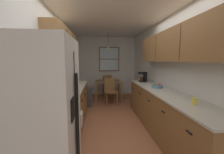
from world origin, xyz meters
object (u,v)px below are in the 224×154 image
at_px(microwave_over_range, 47,53).
at_px(fruit_bowl, 157,86).
at_px(mug_by_coffeemaker, 194,101).
at_px(refrigerator, 42,121).
at_px(dining_table, 108,84).
at_px(dining_chair_near, 110,90).
at_px(trash_bin, 88,97).
at_px(storage_canister, 64,89).
at_px(table_serving_bowl, 108,80).
at_px(coffee_maker, 143,77).
at_px(dining_chair_far, 107,84).
at_px(stove_range, 58,126).

relative_size(microwave_over_range, fruit_bowl, 2.48).
bearing_deg(mug_by_coffeemaker, refrigerator, -171.17).
distance_m(dining_table, mug_by_coffeemaker, 3.74).
bearing_deg(fruit_bowl, dining_chair_near, 118.12).
distance_m(trash_bin, fruit_bowl, 2.40).
xyz_separation_m(refrigerator, storage_canister, (-0.05, 1.19, 0.11)).
relative_size(fruit_bowl, table_serving_bowl, 1.34).
bearing_deg(dining_table, trash_bin, -133.33).
relative_size(storage_canister, table_serving_bowl, 0.89).
bearing_deg(table_serving_bowl, storage_canister, -110.00).
height_order(microwave_over_range, storage_canister, microwave_over_range).
distance_m(coffee_maker, table_serving_bowl, 1.80).
distance_m(dining_chair_far, fruit_bowl, 3.15).
height_order(trash_bin, table_serving_bowl, table_serving_bowl).
relative_size(dining_chair_far, fruit_bowl, 3.53).
distance_m(microwave_over_range, table_serving_bowl, 3.58).
height_order(dining_chair_far, fruit_bowl, fruit_bowl).
xyz_separation_m(stove_range, dining_chair_far, (1.03, 3.80, 0.03)).
distance_m(dining_chair_near, fruit_bowl, 2.03).
bearing_deg(microwave_over_range, fruit_bowl, 21.53).
xyz_separation_m(dining_table, dining_chair_near, (0.03, -0.61, -0.13)).
bearing_deg(dining_chair_near, coffee_maker, -41.04).
distance_m(dining_table, dining_chair_near, 0.63).
relative_size(microwave_over_range, storage_canister, 3.72).
bearing_deg(mug_by_coffeemaker, trash_bin, 121.21).
distance_m(refrigerator, microwave_over_range, 1.06).
bearing_deg(coffee_maker, refrigerator, -127.66).
distance_m(dining_table, storage_canister, 2.93).
height_order(dining_chair_near, coffee_maker, coffee_maker).
xyz_separation_m(refrigerator, microwave_over_range, (-0.16, 0.72, 0.76)).
distance_m(stove_range, trash_bin, 2.43).
relative_size(mug_by_coffeemaker, table_serving_bowl, 0.56).
bearing_deg(table_serving_bowl, stove_range, -107.21).
height_order(stove_range, dining_chair_near, stove_range).
relative_size(refrigerator, table_serving_bowl, 9.23).
xyz_separation_m(microwave_over_range, mug_by_coffeemaker, (2.12, -0.41, -0.68)).
distance_m(dining_chair_far, mug_by_coffeemaker, 4.35).
relative_size(stove_range, fruit_bowl, 4.31).
bearing_deg(microwave_over_range, dining_chair_near, 65.56).
distance_m(dining_chair_near, dining_chair_far, 1.22).
bearing_deg(trash_bin, stove_range, -96.97).
xyz_separation_m(dining_chair_far, coffee_maker, (0.94, -2.02, 0.55)).
relative_size(coffee_maker, table_serving_bowl, 1.52).
bearing_deg(fruit_bowl, dining_chair_far, 107.89).
distance_m(microwave_over_range, dining_chair_near, 3.05).
relative_size(stove_range, dining_chair_near, 1.22).
height_order(dining_table, trash_bin, dining_table).
relative_size(dining_chair_near, trash_bin, 1.43).
distance_m(dining_chair_far, trash_bin, 1.59).
height_order(stove_range, dining_table, stove_range).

